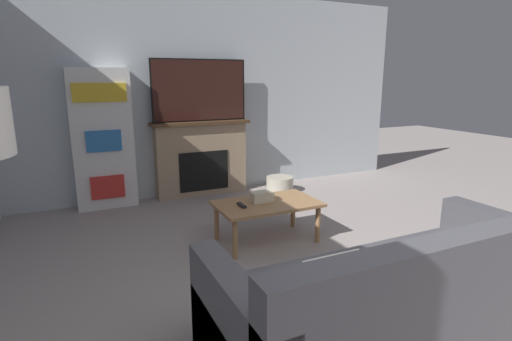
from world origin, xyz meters
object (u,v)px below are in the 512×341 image
(fireplace, at_px, (201,158))
(coffee_table, at_px, (267,207))
(tv, at_px, (200,90))
(bookshelf, at_px, (103,139))
(storage_basket, at_px, (280,184))
(couch, at_px, (400,304))

(fireplace, relative_size, coffee_table, 1.35)
(tv, height_order, coffee_table, tv)
(tv, height_order, bookshelf, tv)
(bookshelf, relative_size, storage_basket, 4.51)
(fireplace, height_order, couch, fireplace)
(tv, bearing_deg, bookshelf, -179.91)
(coffee_table, xyz_separation_m, bookshelf, (-1.31, 1.84, 0.50))
(couch, xyz_separation_m, coffee_table, (0.01, 1.76, 0.07))
(couch, xyz_separation_m, bookshelf, (-1.30, 3.60, 0.57))
(fireplace, xyz_separation_m, coffee_table, (0.07, -1.87, -0.16))
(tv, bearing_deg, fireplace, 90.00)
(bookshelf, distance_m, storage_basket, 2.41)
(couch, bearing_deg, fireplace, 90.88)
(bookshelf, xyz_separation_m, storage_basket, (2.27, -0.37, -0.74))
(fireplace, height_order, coffee_table, fireplace)
(couch, height_order, coffee_table, couch)
(bookshelf, bearing_deg, coffee_table, -54.52)
(storage_basket, bearing_deg, bookshelf, 170.74)
(tv, height_order, storage_basket, tv)
(tv, relative_size, storage_basket, 3.38)
(coffee_table, xyz_separation_m, storage_basket, (0.95, 1.47, -0.24))
(fireplace, bearing_deg, storage_basket, -21.00)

